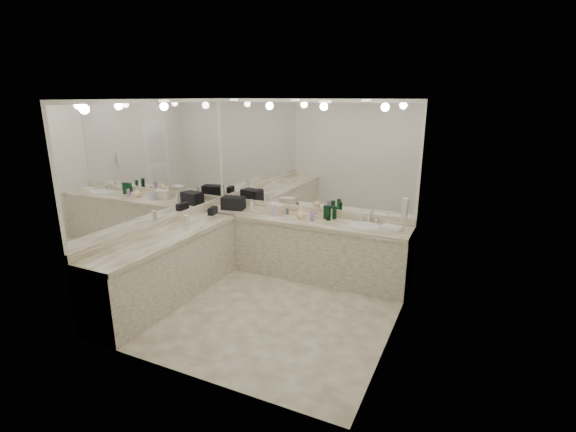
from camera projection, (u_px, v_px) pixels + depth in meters
The scene contains 33 objects.
floor at pixel (264, 308), 5.38m from camera, with size 3.20×3.20×0.00m, color beige.
ceiling at pixel (261, 99), 4.66m from camera, with size 3.20×3.20×0.00m, color white.
wall_back at pixel (310, 188), 6.32m from camera, with size 3.20×0.02×2.60m, color silver.
wall_left at pixel (159, 198), 5.67m from camera, with size 0.02×3.00×2.60m, color silver.
wall_right at pixel (397, 228), 4.36m from camera, with size 0.02×3.00×2.60m, color silver.
vanity_back_base at pixel (302, 248), 6.31m from camera, with size 3.20×0.60×0.84m, color beige.
vanity_back_top at pixel (302, 220), 6.17m from camera, with size 3.20×0.64×0.06m, color silver.
vanity_left_base at pixel (167, 269), 5.53m from camera, with size 0.60×2.40×0.84m, color beige.
vanity_left_top at pixel (165, 238), 5.40m from camera, with size 0.64×2.42×0.06m, color silver.
backsplash_back at pixel (309, 210), 6.40m from camera, with size 3.20×0.04×0.10m, color silver.
backsplash_left at pixel (163, 223), 5.76m from camera, with size 0.04×3.00×0.10m, color silver.
mirror_back at pixel (310, 156), 6.18m from camera, with size 3.12×0.01×1.55m, color white.
mirror_left at pixel (157, 163), 5.53m from camera, with size 0.01×2.92×1.55m, color white.
sink at pixel (365, 226), 5.79m from camera, with size 0.44×0.44×0.03m, color white.
faucet at pixel (369, 217), 5.95m from camera, with size 0.24×0.16×0.14m, color silver.
wall_phone at pixel (405, 208), 4.98m from camera, with size 0.06×0.10×0.24m, color white.
door at pixel (384, 267), 4.00m from camera, with size 0.02×0.82×2.10m, color white.
black_toiletry_bag at pixel (233, 203), 6.62m from camera, with size 0.35×0.22×0.20m, color black.
black_bag_spill at pixel (213, 211), 6.33m from camera, with size 0.09×0.19×0.11m, color black.
cream_cosmetic_case at pixel (276, 208), 6.41m from camera, with size 0.25×0.15×0.14m, color beige.
hand_towel at pixel (392, 228), 5.64m from camera, with size 0.26×0.18×0.04m, color white.
lotion_left at pixel (187, 220), 5.78m from camera, with size 0.07×0.07×0.16m, color white.
soap_bottle_a at pixel (251, 205), 6.51m from camera, with size 0.07×0.07×0.19m, color silver.
soap_bottle_b at pixel (275, 210), 6.24m from camera, with size 0.08×0.09×0.19m, color silver.
soap_bottle_c at pixel (301, 213), 6.12m from camera, with size 0.13×0.13×0.17m, color #FFDCA1.
green_bottle_0 at pixel (326, 212), 6.12m from camera, with size 0.07×0.07×0.19m, color #0C4723.
green_bottle_1 at pixel (335, 212), 6.10m from camera, with size 0.06×0.06×0.19m, color #0C4723.
green_bottle_2 at pixel (328, 213), 6.02m from camera, with size 0.07×0.07×0.21m, color #0C4723.
amenity_bottle_0 at pixel (278, 211), 6.23m from camera, with size 0.06×0.06×0.15m, color #E0B28C.
amenity_bottle_1 at pixel (315, 215), 6.17m from camera, with size 0.06×0.06×0.08m, color #9966B2.
amenity_bottle_2 at pixel (287, 211), 6.36m from camera, with size 0.04×0.04×0.08m, color #3F3F4C.
amenity_bottle_3 at pixel (312, 216), 6.02m from camera, with size 0.06×0.06×0.13m, color #9966B2.
amenity_bottle_4 at pixel (315, 217), 6.12m from camera, with size 0.06×0.06×0.06m, color white.
Camera 1 is at (2.33, -4.25, 2.63)m, focal length 26.00 mm.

